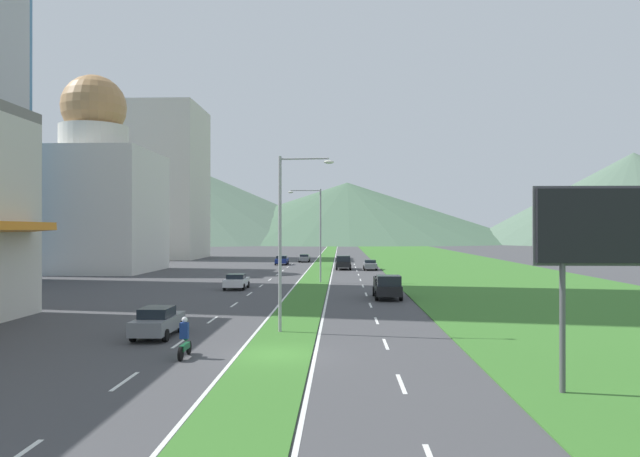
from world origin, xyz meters
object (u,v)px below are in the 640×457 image
object	(u,v)px
street_lamp_mid	(317,229)
car_2	(158,322)
car_0	(282,260)
car_1	(304,258)
pickup_truck_1	(387,287)
car_3	(370,265)
pickup_truck_0	(343,263)
billboard_roadside	(625,235)
street_lamp_near	(286,231)
motorcycle_rider	(185,341)
car_4	(236,281)

from	to	relation	value
street_lamp_mid	car_2	bearing A→B (deg)	-102.20
car_0	car_1	bearing A→B (deg)	-20.49
pickup_truck_1	car_0	bearing A→B (deg)	-164.37
car_1	car_3	world-z (taller)	car_3
car_0	pickup_truck_0	world-z (taller)	pickup_truck_0
car_1	pickup_truck_1	xyz separation A→B (m)	(10.16, -55.88, 0.27)
car_2	car_0	bearing A→B (deg)	-0.09
car_1	car_2	size ratio (longest dim) A/B	0.98
billboard_roadside	pickup_truck_0	xyz separation A→B (m)	(-9.29, 64.50, -4.46)
street_lamp_near	car_2	distance (m)	8.26
pickup_truck_1	car_3	bearing A→B (deg)	179.48
car_0	street_lamp_mid	bearing A→B (deg)	-168.02
car_2	pickup_truck_1	size ratio (longest dim) A/B	0.85
car_2	street_lamp_mid	bearing A→B (deg)	-12.20
car_2	pickup_truck_1	world-z (taller)	pickup_truck_1
pickup_truck_0	pickup_truck_1	world-z (taller)	same
motorcycle_rider	car_3	bearing A→B (deg)	-10.65
car_0	pickup_truck_1	distance (m)	49.32
pickup_truck_0	motorcycle_rider	xyz separation A→B (m)	(-7.22, -59.08, -0.24)
street_lamp_near	car_4	distance (m)	25.45
car_4	pickup_truck_1	bearing A→B (deg)	-119.19
street_lamp_mid	car_3	bearing A→B (deg)	72.11
car_2	car_3	bearing A→B (deg)	-14.44
car_1	pickup_truck_0	world-z (taller)	pickup_truck_0
billboard_roadside	pickup_truck_0	size ratio (longest dim) A/B	1.32
car_0	pickup_truck_1	size ratio (longest dim) A/B	0.84
street_lamp_mid	billboard_roadside	xyz separation A→B (m)	(12.21, -43.09, -0.31)
motorcycle_rider	pickup_truck_1	bearing A→B (deg)	-24.92
street_lamp_near	car_2	xyz separation A→B (m)	(-6.60, -1.47, -4.74)
street_lamp_mid	car_4	world-z (taller)	street_lamp_mid
car_3	pickup_truck_1	size ratio (longest dim) A/B	0.82
car_4	pickup_truck_1	world-z (taller)	pickup_truck_1
car_0	car_2	xyz separation A→B (m)	(-0.11, -65.35, 0.04)
car_0	car_3	size ratio (longest dim) A/B	1.02
pickup_truck_0	motorcycle_rider	world-z (taller)	pickup_truck_0
pickup_truck_1	motorcycle_rider	world-z (taller)	pickup_truck_1
billboard_roadside	pickup_truck_0	distance (m)	65.32
street_lamp_near	car_3	distance (m)	52.50
street_lamp_mid	car_1	bearing A→B (deg)	95.30
pickup_truck_0	pickup_truck_1	bearing A→B (deg)	5.41
street_lamp_mid	pickup_truck_0	world-z (taller)	street_lamp_mid
street_lamp_near	car_4	bearing A→B (deg)	106.01
car_4	pickup_truck_0	size ratio (longest dim) A/B	0.80
car_1	pickup_truck_0	bearing A→B (deg)	-161.14
street_lamp_near	car_4	world-z (taller)	street_lamp_near
street_lamp_mid	pickup_truck_1	distance (m)	16.76
street_lamp_mid	car_4	xyz separation A→B (m)	(-7.35, -7.12, -5.01)
motorcycle_rider	billboard_roadside	bearing A→B (deg)	-108.16
street_lamp_near	billboard_roadside	bearing A→B (deg)	-43.33
street_lamp_near	car_3	size ratio (longest dim) A/B	2.18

